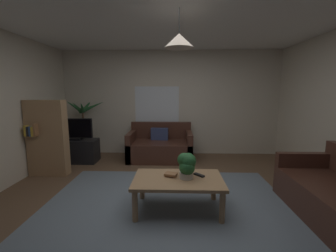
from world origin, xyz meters
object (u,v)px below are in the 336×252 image
coffee_table (178,183)px  pendant_lamp (179,41)px  tv (75,129)px  couch_under_window (160,147)px  book_on_table_0 (171,176)px  book_on_table_1 (171,174)px  remote_on_table_0 (199,175)px  potted_plant_on_table (187,164)px  bookshelf_corner (47,138)px  tv_stand (77,151)px  potted_palm_corner (84,131)px

coffee_table → pendant_lamp: bearing=-116.6°
tv → pendant_lamp: size_ratio=1.66×
couch_under_window → tv: (-1.84, -0.28, 0.47)m
book_on_table_0 → pendant_lamp: pendant_lamp is taller
book_on_table_1 → remote_on_table_0: (0.38, 0.03, -0.02)m
potted_plant_on_table → tv: (-2.32, 1.92, 0.12)m
bookshelf_corner → pendant_lamp: size_ratio=3.07×
couch_under_window → tv_stand: size_ratio=1.59×
book_on_table_1 → pendant_lamp: (0.10, -0.06, 1.68)m
couch_under_window → tv: tv is taller
couch_under_window → remote_on_table_0: 2.23m
tv_stand → coffee_table: bearing=-41.4°
tv → bookshelf_corner: 0.78m
pendant_lamp → tv: bearing=138.9°
book_on_table_0 → potted_palm_corner: 3.20m
tv_stand → potted_plant_on_table: bearing=-40.0°
potted_plant_on_table → bookshelf_corner: bookshelf_corner is taller
book_on_table_1 → potted_plant_on_table: bearing=-14.1°
remote_on_table_0 → bookshelf_corner: 2.91m
bookshelf_corner → pendant_lamp: pendant_lamp is taller
coffee_table → tv: size_ratio=1.54×
couch_under_window → potted_palm_corner: 1.89m
coffee_table → book_on_table_1: (-0.10, 0.06, 0.09)m
potted_plant_on_table → pendant_lamp: pendant_lamp is taller
book_on_table_0 → tv: size_ratio=0.19×
pendant_lamp → remote_on_table_0: bearing=17.8°
potted_plant_on_table → tv_stand: (-2.32, 1.95, -0.38)m
tv_stand → pendant_lamp: bearing=-41.4°
tv_stand → tv: 0.49m
book_on_table_0 → bookshelf_corner: bearing=154.0°
book_on_table_1 → bookshelf_corner: bearing=154.0°
couch_under_window → pendant_lamp: bearing=-80.3°
book_on_table_1 → pendant_lamp: bearing=-32.2°
pendant_lamp → couch_under_window: bearing=99.7°
tv → potted_palm_corner: potted_palm_corner is taller
book_on_table_0 → tv_stand: bearing=138.2°
coffee_table → potted_palm_corner: bearing=132.4°
book_on_table_0 → remote_on_table_0: remote_on_table_0 is taller
coffee_table → potted_palm_corner: (-2.23, 2.44, 0.23)m
remote_on_table_0 → pendant_lamp: bearing=-24.9°
couch_under_window → pendant_lamp: (0.38, -2.21, 1.88)m
remote_on_table_0 → coffee_table: bearing=-24.9°
book_on_table_1 → potted_plant_on_table: potted_plant_on_table is taller
book_on_table_0 → tv: tv is taller
couch_under_window → remote_on_table_0: bearing=-72.7°
book_on_table_1 → tv: (-2.12, 1.87, 0.27)m
tv → bookshelf_corner: bookshelf_corner is taller
book_on_table_1 → potted_palm_corner: 3.20m
tv → potted_palm_corner: bearing=91.5°
potted_palm_corner → pendant_lamp: 3.65m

